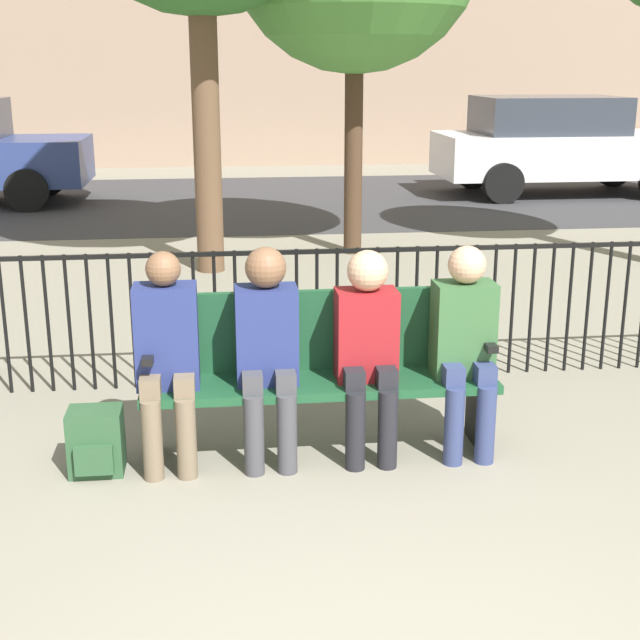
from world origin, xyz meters
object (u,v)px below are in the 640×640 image
(park_bench, at_px, (318,366))
(seated_person_2, at_px, (367,342))
(seated_person_3, at_px, (465,339))
(parked_car_1, at_px, (559,144))
(seated_person_0, at_px, (167,350))
(backpack, at_px, (96,442))
(seated_person_1, at_px, (267,343))

(park_bench, relative_size, seated_person_2, 1.68)
(seated_person_3, bearing_deg, park_bench, 170.87)
(parked_car_1, bearing_deg, seated_person_2, -116.38)
(seated_person_0, bearing_deg, seated_person_2, -0.06)
(seated_person_0, bearing_deg, park_bench, 8.82)
(backpack, bearing_deg, seated_person_1, 3.34)
(seated_person_0, distance_m, seated_person_3, 1.65)
(backpack, bearing_deg, parked_car_1, 57.22)
(seated_person_0, bearing_deg, seated_person_1, 0.06)
(seated_person_0, distance_m, seated_person_1, 0.54)
(park_bench, relative_size, seated_person_1, 1.63)
(seated_person_0, xyz_separation_m, seated_person_3, (1.65, -0.00, 0.00))
(seated_person_0, xyz_separation_m, seated_person_1, (0.54, 0.00, 0.02))
(seated_person_3, xyz_separation_m, backpack, (-2.06, -0.05, -0.50))
(park_bench, height_order, seated_person_1, seated_person_1)
(park_bench, bearing_deg, seated_person_1, -156.35)
(seated_person_3, height_order, parked_car_1, parked_car_1)
(seated_person_0, xyz_separation_m, seated_person_2, (1.10, -0.00, 0.01))
(seated_person_0, bearing_deg, parked_car_1, 58.75)
(seated_person_1, bearing_deg, park_bench, 23.65)
(seated_person_0, height_order, seated_person_3, seated_person_0)
(seated_person_1, bearing_deg, parked_car_1, 61.10)
(seated_person_0, bearing_deg, seated_person_3, -0.02)
(parked_car_1, bearing_deg, seated_person_0, -121.25)
(seated_person_3, bearing_deg, backpack, -178.49)
(backpack, height_order, parked_car_1, parked_car_1)
(seated_person_3, distance_m, parked_car_1, 10.83)
(backpack, distance_m, parked_car_1, 11.87)
(park_bench, bearing_deg, seated_person_0, -171.18)
(seated_person_1, bearing_deg, backpack, -176.66)
(seated_person_2, bearing_deg, seated_person_1, 179.83)
(seated_person_3, xyz_separation_m, parked_car_1, (4.36, 9.91, 0.17))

